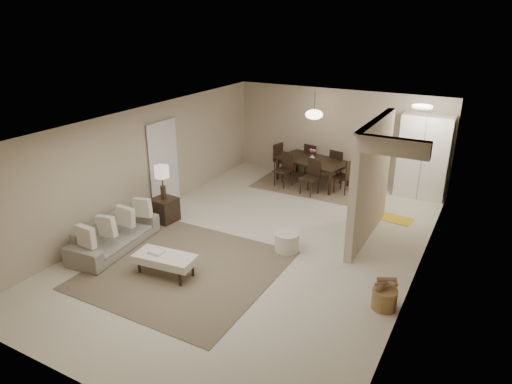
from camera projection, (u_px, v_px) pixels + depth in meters
The scene contains 22 objects.
floor at pixel (262, 242), 9.37m from camera, with size 9.00×9.00×0.00m, color beige.
ceiling at pixel (263, 122), 8.45m from camera, with size 9.00×9.00×0.00m, color white.
back_wall at pixel (338, 135), 12.59m from camera, with size 6.00×6.00×0.00m, color #BCA78E.
left_wall at pixel (145, 163), 10.24m from camera, with size 9.00×9.00×0.00m, color #BCA78E.
right_wall at pixel (422, 215), 7.58m from camera, with size 9.00×9.00×0.00m, color #BCA78E.
partition at pixel (371, 181), 9.13m from camera, with size 0.15×2.50×2.50m, color #BCA78E.
doorway at pixel (164, 165), 10.81m from camera, with size 0.04×0.90×2.04m, color black.
pantry_cabinet at pixel (424, 157), 11.33m from camera, with size 1.20×0.55×2.10m, color white.
flush_light at pixel (422, 107), 10.06m from camera, with size 0.44×0.44×0.05m, color white.
living_rug at pixel (185, 269), 8.35m from camera, with size 3.20×3.20×0.01m, color brown.
sofa at pixel (114, 235), 9.01m from camera, with size 0.78×2.00×0.58m, color gray.
ottoman_bench at pixel (165, 259), 8.08m from camera, with size 1.15×0.62×0.39m.
side_table at pixel (165, 210), 10.22m from camera, with size 0.50×0.50×0.55m, color black.
table_lamp at pixel (162, 175), 9.91m from camera, with size 0.32×0.32×0.76m.
round_pouf at pixel (287, 242), 8.95m from camera, with size 0.50×0.50×0.39m, color beige.
wicker_basket at pixel (384, 299), 7.21m from camera, with size 0.40×0.40×0.34m, color olive.
dining_rug at pixel (311, 183), 12.58m from camera, with size 2.80×2.10×0.01m, color #766449.
dining_table at pixel (311, 172), 12.46m from camera, with size 1.94×1.08×0.68m, color black.
dining_chairs at pixel (312, 168), 12.42m from camera, with size 2.47×2.03×0.91m.
vase at pixel (312, 157), 12.31m from camera, with size 0.15×0.15×0.15m, color white.
yellow_mat at pixel (394, 219), 10.42m from camera, with size 0.81×0.49×0.01m, color yellow.
pendant_light at pixel (314, 114), 11.88m from camera, with size 0.46×0.46×0.71m.
Camera 1 is at (3.87, -7.39, 4.38)m, focal length 32.00 mm.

